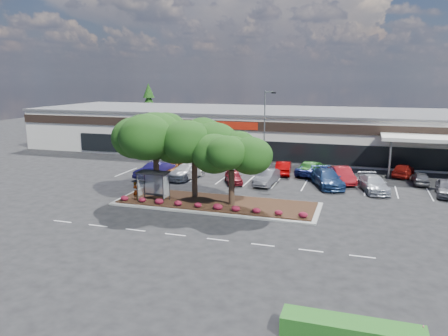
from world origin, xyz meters
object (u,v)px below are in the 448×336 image
(light_pole, at_px, (265,140))
(survey_stake, at_px, (422,333))
(car_1, at_px, (155,170))
(car_0, at_px, (174,168))

(light_pole, relative_size, survey_stake, 10.16)
(survey_stake, bearing_deg, light_pole, 114.40)
(light_pole, xyz_separation_m, survey_stake, (13.09, -28.86, -3.65))
(car_1, bearing_deg, light_pole, 39.09)
(light_pole, bearing_deg, car_1, -161.62)
(survey_stake, xyz_separation_m, car_0, (-23.54, 27.52, 0.10))
(light_pole, relative_size, car_0, 2.31)
(survey_stake, relative_size, car_0, 0.23)
(survey_stake, height_order, car_0, car_0)
(survey_stake, bearing_deg, car_0, 130.54)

